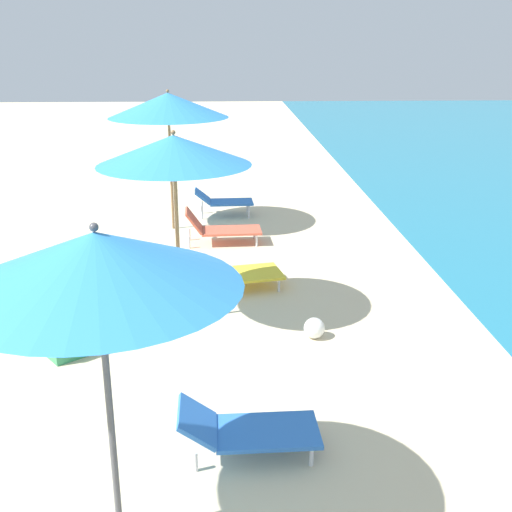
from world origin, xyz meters
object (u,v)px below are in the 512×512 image
at_px(umbrella_third, 174,150).
at_px(lounger_farthest_inland, 220,228).
at_px(umbrella_farthest, 168,105).
at_px(cooler_box, 68,341).
at_px(lounger_second_shoreside, 247,429).
at_px(umbrella_second, 97,261).
at_px(beach_ball, 314,328).
at_px(lounger_third_shoreside, 227,272).
at_px(lounger_farthest_shoreside, 223,201).

xyz_separation_m(umbrella_third, lounger_farthest_inland, (0.50, 3.35, -1.98)).
distance_m(umbrella_farthest, cooler_box, 5.82).
xyz_separation_m(lounger_second_shoreside, lounger_farthest_inland, (-0.30, 6.26, 0.05)).
bearing_deg(umbrella_third, cooler_box, -142.91).
distance_m(umbrella_second, lounger_second_shoreside, 2.43).
bearing_deg(lounger_farthest_inland, beach_ball, -75.59).
distance_m(lounger_farthest_inland, cooler_box, 4.65).
distance_m(umbrella_third, lounger_third_shoreside, 2.38).
bearing_deg(umbrella_farthest, cooler_box, -98.73).
bearing_deg(lounger_farthest_inland, lounger_second_shoreside, -89.95).
xyz_separation_m(umbrella_third, umbrella_farthest, (-0.45, 4.36, 0.12)).
relative_size(umbrella_farthest, lounger_farthest_inland, 1.91).
height_order(umbrella_second, lounger_second_shoreside, umbrella_second).
height_order(lounger_farthest_shoreside, beach_ball, lounger_farthest_shoreside).
distance_m(lounger_farthest_shoreside, lounger_farthest_inland, 1.93).
relative_size(umbrella_third, cooler_box, 4.32).
height_order(lounger_farthest_inland, beach_ball, lounger_farthest_inland).
xyz_separation_m(umbrella_farthest, cooler_box, (-0.82, -5.32, -2.21)).
xyz_separation_m(umbrella_farthest, lounger_farthest_shoreside, (0.99, 0.91, -2.08)).
relative_size(cooler_box, beach_ball, 2.21).
xyz_separation_m(umbrella_second, lounger_second_shoreside, (0.99, 1.01, -1.98)).
bearing_deg(umbrella_farthest, beach_ball, -66.49).
height_order(cooler_box, beach_ball, cooler_box).
height_order(umbrella_third, lounger_farthest_inland, umbrella_third).
xyz_separation_m(umbrella_third, lounger_farthest_shoreside, (0.54, 5.27, -1.95)).
relative_size(umbrella_second, umbrella_third, 0.98).
relative_size(umbrella_third, lounger_farthest_shoreside, 2.02).
bearing_deg(lounger_farthest_inland, umbrella_second, -98.09).
bearing_deg(cooler_box, lounger_second_shoreside, -43.49).
bearing_deg(umbrella_second, umbrella_third, 87.28).
xyz_separation_m(lounger_farthest_shoreside, cooler_box, (-1.80, -6.23, -0.14)).
xyz_separation_m(umbrella_second, lounger_farthest_inland, (0.69, 7.27, -1.93)).
bearing_deg(umbrella_farthest, umbrella_third, -84.16).
height_order(lounger_second_shoreside, cooler_box, lounger_second_shoreside).
bearing_deg(lounger_second_shoreside, cooler_box, 134.76).
relative_size(lounger_second_shoreside, beach_ball, 4.86).
xyz_separation_m(umbrella_third, lounger_third_shoreside, (0.62, 1.09, -2.02)).
distance_m(cooler_box, beach_ball, 3.00).
height_order(umbrella_second, lounger_farthest_shoreside, umbrella_second).
distance_m(umbrella_second, umbrella_farthest, 8.29).
height_order(lounger_second_shoreside, umbrella_third, umbrella_third).
bearing_deg(lounger_third_shoreside, umbrella_third, -131.38).
distance_m(umbrella_third, umbrella_farthest, 4.39).
xyz_separation_m(umbrella_second, umbrella_third, (0.19, 3.92, 0.06)).
xyz_separation_m(umbrella_third, beach_ball, (1.72, -0.61, -2.15)).
relative_size(lounger_farthest_inland, beach_ball, 5.30).
relative_size(umbrella_second, lounger_second_shoreside, 1.92).
relative_size(umbrella_third, umbrella_farthest, 0.94).
bearing_deg(cooler_box, umbrella_third, 37.09).
relative_size(lounger_third_shoreside, umbrella_farthest, 0.63).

